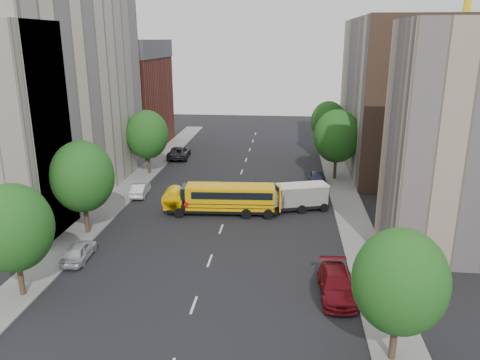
% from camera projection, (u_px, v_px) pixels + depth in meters
% --- Properties ---
extents(ground, '(120.00, 120.00, 0.00)m').
position_uv_depth(ground, '(224.00, 220.00, 41.96)').
color(ground, black).
rests_on(ground, ground).
extents(sidewalk_left, '(3.00, 80.00, 0.12)m').
position_uv_depth(sidewalk_left, '(119.00, 197.00, 47.82)').
color(sidewalk_left, slate).
rests_on(sidewalk_left, ground).
extents(sidewalk_right, '(3.00, 80.00, 0.12)m').
position_uv_depth(sidewalk_right, '(348.00, 205.00, 45.59)').
color(sidewalk_right, slate).
rests_on(sidewalk_right, ground).
extents(lane_markings, '(0.15, 64.00, 0.01)m').
position_uv_depth(lane_markings, '(236.00, 187.00, 51.48)').
color(lane_markings, silver).
rests_on(lane_markings, ground).
extents(building_left_cream, '(10.00, 26.00, 20.00)m').
position_uv_depth(building_left_cream, '(52.00, 98.00, 46.52)').
color(building_left_cream, beige).
rests_on(building_left_cream, ground).
extents(building_left_redbrick, '(10.00, 15.00, 13.00)m').
position_uv_depth(building_left_redbrick, '(128.00, 104.00, 68.48)').
color(building_left_redbrick, maroon).
rests_on(building_left_redbrick, ground).
extents(building_right_near, '(10.00, 7.00, 17.00)m').
position_uv_depth(building_right_near, '(464.00, 143.00, 33.46)').
color(building_right_near, tan).
rests_on(building_right_near, ground).
extents(building_right_far, '(10.00, 22.00, 18.00)m').
position_uv_depth(building_right_far, '(393.00, 96.00, 56.64)').
color(building_right_far, tan).
rests_on(building_right_far, ground).
extents(building_right_sidewall, '(10.10, 0.30, 18.00)m').
position_uv_depth(building_right_sidewall, '(416.00, 109.00, 46.17)').
color(building_right_sidewall, brown).
rests_on(building_right_sidewall, ground).
extents(street_tree_0, '(4.80, 4.80, 7.41)m').
position_uv_depth(street_tree_0, '(13.00, 228.00, 28.36)').
color(street_tree_0, '#38281C').
rests_on(street_tree_0, ground).
extents(street_tree_1, '(5.12, 5.12, 7.90)m').
position_uv_depth(street_tree_1, '(82.00, 177.00, 37.79)').
color(street_tree_1, '#38281C').
rests_on(street_tree_1, ground).
extents(street_tree_2, '(4.99, 4.99, 7.71)m').
position_uv_depth(street_tree_2, '(147.00, 135.00, 54.96)').
color(street_tree_2, '#38281C').
rests_on(street_tree_2, ground).
extents(street_tree_3, '(4.61, 4.61, 7.11)m').
position_uv_depth(street_tree_3, '(400.00, 282.00, 22.46)').
color(street_tree_3, '#38281C').
rests_on(street_tree_3, ground).
extents(street_tree_4, '(5.25, 5.25, 8.10)m').
position_uv_depth(street_tree_4, '(337.00, 136.00, 52.75)').
color(street_tree_4, '#38281C').
rests_on(street_tree_4, ground).
extents(street_tree_5, '(4.86, 4.86, 7.51)m').
position_uv_depth(street_tree_5, '(328.00, 122.00, 64.28)').
color(street_tree_5, '#38281C').
rests_on(street_tree_5, ground).
extents(school_bus, '(10.20, 2.96, 2.84)m').
position_uv_depth(school_bus, '(222.00, 197.00, 43.15)').
color(school_bus, black).
rests_on(school_bus, ground).
extents(safari_truck, '(6.25, 3.73, 2.53)m').
position_uv_depth(safari_truck, '(298.00, 197.00, 44.09)').
color(safari_truck, black).
rests_on(safari_truck, ground).
extents(parked_car_0, '(1.84, 4.11, 1.37)m').
position_uv_depth(parked_car_0, '(79.00, 251.00, 34.32)').
color(parked_car_0, '#BCBBC2').
rests_on(parked_car_0, ground).
extents(parked_car_1, '(1.72, 4.13, 1.33)m').
position_uv_depth(parked_car_1, '(140.00, 189.00, 48.42)').
color(parked_car_1, silver).
rests_on(parked_car_1, ground).
extents(parked_car_2, '(3.14, 5.99, 1.61)m').
position_uv_depth(parked_car_2, '(179.00, 152.00, 63.62)').
color(parked_car_2, black).
rests_on(parked_car_2, ground).
extents(parked_car_3, '(2.28, 5.32, 1.53)m').
position_uv_depth(parked_car_3, '(337.00, 284.00, 29.52)').
color(parked_car_3, maroon).
rests_on(parked_car_3, ground).
extents(parked_car_4, '(1.88, 4.54, 1.54)m').
position_uv_depth(parked_car_4, '(317.00, 179.00, 51.56)').
color(parked_car_4, '#2F3352').
rests_on(parked_car_4, ground).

